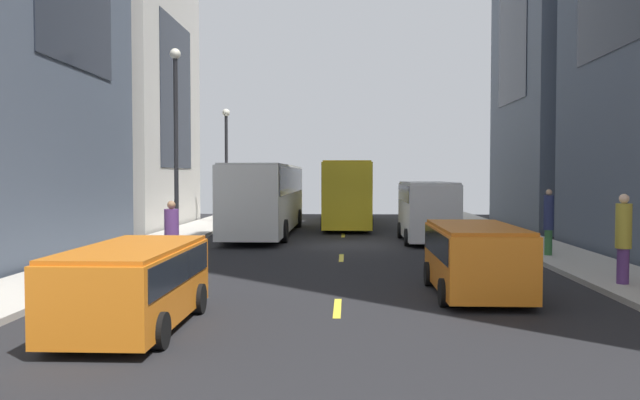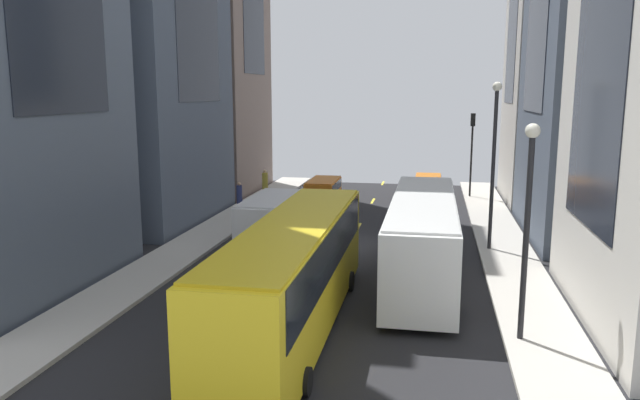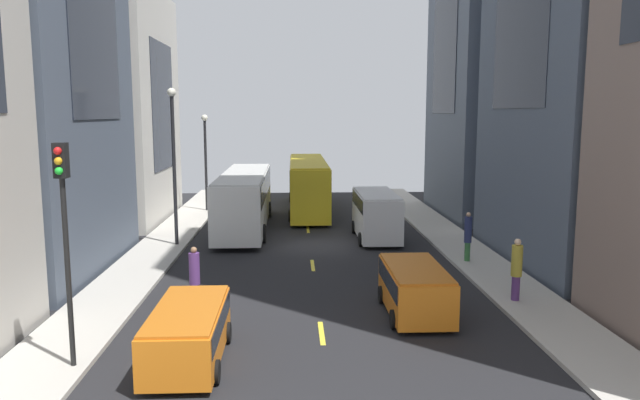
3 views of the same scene
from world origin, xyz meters
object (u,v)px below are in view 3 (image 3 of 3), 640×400
object	(u,v)px
delivery_van_white	(376,212)
car_orange_1	(415,286)
city_bus_white	(245,195)
pedestrian_waiting_curb	(468,235)
streetcar_yellow	(308,181)
pedestrian_crossing_mid	(517,268)
car_orange_0	(188,330)
traffic_light_near_corner	(64,213)
pedestrian_walking_far	(195,276)

from	to	relation	value
delivery_van_white	car_orange_1	size ratio (longest dim) A/B	1.30
city_bus_white	delivery_van_white	bearing A→B (deg)	-24.41
delivery_van_white	pedestrian_waiting_curb	xyz separation A→B (m)	(3.40, -5.61, -0.17)
delivery_van_white	streetcar_yellow	bearing A→B (deg)	109.56
delivery_van_white	pedestrian_waiting_curb	bearing A→B (deg)	-58.73
pedestrian_waiting_curb	pedestrian_crossing_mid	bearing A→B (deg)	-179.36
car_orange_0	pedestrian_crossing_mid	bearing A→B (deg)	22.90
streetcar_yellow	pedestrian_waiting_curb	size ratio (longest dim) A/B	6.03
car_orange_0	traffic_light_near_corner	distance (m)	4.50
delivery_van_white	traffic_light_near_corner	xyz separation A→B (m)	(-10.39, -16.41, 2.76)
car_orange_1	pedestrian_waiting_curb	world-z (taller)	pedestrian_waiting_curb
car_orange_0	pedestrian_waiting_curb	bearing A→B (deg)	43.80
delivery_van_white	traffic_light_near_corner	world-z (taller)	traffic_light_near_corner
pedestrian_walking_far	traffic_light_near_corner	xyz separation A→B (m)	(-2.42, -5.09, 3.10)
streetcar_yellow	pedestrian_walking_far	size ratio (longest dim) A/B	6.11
pedestrian_walking_far	pedestrian_waiting_curb	bearing A→B (deg)	-23.25
city_bus_white	car_orange_0	distance (m)	19.36
pedestrian_crossing_mid	delivery_van_white	bearing A→B (deg)	-133.23
car_orange_0	pedestrian_waiting_curb	xyz separation A→B (m)	(10.82, 10.37, 0.43)
car_orange_0	car_orange_1	world-z (taller)	car_orange_1
streetcar_yellow	delivery_van_white	distance (m)	10.36
car_orange_1	traffic_light_near_corner	distance (m)	11.29
traffic_light_near_corner	pedestrian_waiting_curb	bearing A→B (deg)	38.05
city_bus_white	pedestrian_walking_far	xyz separation A→B (m)	(-0.60, -14.66, -0.84)
car_orange_0	pedestrian_walking_far	world-z (taller)	pedestrian_walking_far
traffic_light_near_corner	car_orange_0	bearing A→B (deg)	8.17
car_orange_0	pedestrian_walking_far	bearing A→B (deg)	96.87
city_bus_white	car_orange_0	xyz separation A→B (m)	(-0.04, -19.33, -1.09)
car_orange_0	pedestrian_crossing_mid	xyz separation A→B (m)	(10.88, 4.60, 0.43)
pedestrian_crossing_mid	traffic_light_near_corner	world-z (taller)	traffic_light_near_corner
pedestrian_crossing_mid	pedestrian_waiting_curb	distance (m)	5.78
pedestrian_crossing_mid	traffic_light_near_corner	size ratio (longest dim) A/B	0.38
pedestrian_walking_far	pedestrian_waiting_curb	distance (m)	12.73
city_bus_white	pedestrian_walking_far	bearing A→B (deg)	-92.35
delivery_van_white	pedestrian_walking_far	xyz separation A→B (m)	(-7.97, -11.32, -0.34)
pedestrian_waiting_curb	traffic_light_near_corner	bearing A→B (deg)	128.03
pedestrian_waiting_curb	pedestrian_walking_far	bearing A→B (deg)	116.62
pedestrian_walking_far	delivery_van_white	bearing A→B (deg)	4.93
pedestrian_waiting_curb	car_orange_1	bearing A→B (deg)	150.66
city_bus_white	traffic_light_near_corner	world-z (taller)	traffic_light_near_corner
delivery_van_white	car_orange_1	xyz separation A→B (m)	(-0.38, -12.35, -0.52)
streetcar_yellow	pedestrian_walking_far	distance (m)	21.56
car_orange_1	traffic_light_near_corner	xyz separation A→B (m)	(-10.01, -4.06, 3.28)
city_bus_white	delivery_van_white	xyz separation A→B (m)	(7.37, -3.35, -0.50)
city_bus_white	pedestrian_waiting_curb	size ratio (longest dim) A/B	5.74
city_bus_white	delivery_van_white	distance (m)	8.11
city_bus_white	streetcar_yellow	distance (m)	7.50
city_bus_white	pedestrian_walking_far	world-z (taller)	city_bus_white
pedestrian_walking_far	streetcar_yellow	bearing A→B (deg)	28.01
delivery_van_white	pedestrian_crossing_mid	distance (m)	11.90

